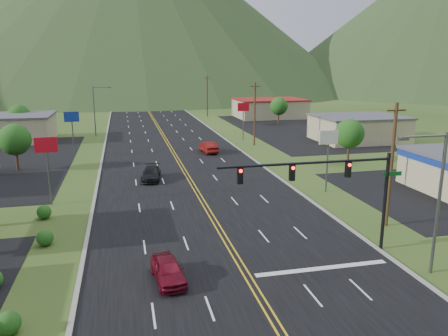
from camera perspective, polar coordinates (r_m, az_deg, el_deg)
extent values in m
cylinder|color=black|center=(32.55, 20.27, -4.18)|extent=(0.24, 0.24, 7.00)
cylinder|color=black|center=(28.92, 10.76, 0.65)|extent=(12.00, 0.18, 0.18)
cube|color=#0C591E|center=(32.24, 21.15, -0.72)|extent=(1.40, 0.06, 0.30)
cube|color=black|center=(30.37, 15.90, -0.18)|extent=(0.35, 0.28, 1.05)
sphere|color=#FF0C05|center=(30.14, 16.11, 0.38)|extent=(0.22, 0.22, 0.22)
cube|color=black|center=(28.67, 8.88, -0.62)|extent=(0.35, 0.28, 1.05)
sphere|color=#FF0C05|center=(28.43, 9.04, -0.02)|extent=(0.22, 0.22, 0.22)
cube|color=black|center=(27.58, 2.11, -1.03)|extent=(0.35, 0.28, 1.05)
sphere|color=#FF0C05|center=(27.33, 2.21, -0.41)|extent=(0.22, 0.22, 0.22)
cylinder|color=#59595E|center=(29.79, 26.22, -4.34)|extent=(0.20, 0.20, 9.00)
cylinder|color=#59595E|center=(27.97, 24.83, 3.79)|extent=(2.88, 0.12, 0.12)
cube|color=#59595E|center=(27.13, 22.40, 3.54)|extent=(0.60, 0.25, 0.18)
cylinder|color=#59595E|center=(82.35, -16.58, 7.09)|extent=(0.20, 0.20, 9.00)
cylinder|color=#59595E|center=(81.94, -15.77, 10.14)|extent=(2.88, 0.12, 0.12)
cube|color=#59595E|center=(81.90, -14.74, 10.13)|extent=(0.60, 0.25, 0.18)
cube|color=beige|center=(78.09, 17.14, 4.88)|extent=(14.00, 11.00, 4.00)
cube|color=#4C4C51|center=(77.82, 17.25, 6.44)|extent=(14.40, 11.40, 0.30)
cube|color=beige|center=(108.16, 5.96, 7.70)|extent=(16.00, 12.00, 4.20)
cube|color=maroon|center=(107.96, 5.99, 8.89)|extent=(16.40, 12.40, 0.30)
cylinder|color=#59595E|center=(43.61, -21.87, -1.30)|extent=(0.16, 0.16, 5.00)
cube|color=red|center=(42.95, -22.24, 2.83)|extent=(2.00, 0.18, 1.40)
cylinder|color=#59595E|center=(64.98, -19.08, 3.54)|extent=(0.16, 0.16, 5.00)
cube|color=navy|center=(64.55, -19.30, 6.34)|extent=(2.00, 0.18, 1.40)
cylinder|color=#59595E|center=(45.72, 13.30, -0.03)|extent=(0.16, 0.16, 5.00)
cube|color=white|center=(45.10, 13.52, 3.93)|extent=(2.00, 0.18, 1.40)
cylinder|color=#59595E|center=(75.23, 2.52, 5.54)|extent=(0.16, 0.16, 5.00)
cube|color=red|center=(74.85, 2.54, 7.97)|extent=(2.00, 0.18, 1.40)
cylinder|color=#382314|center=(59.34, -25.42, 1.09)|extent=(0.30, 0.30, 3.00)
sphere|color=#184814|center=(58.92, -25.66, 3.37)|extent=(3.84, 3.84, 3.84)
cylinder|color=#382314|center=(86.43, -25.02, 4.66)|extent=(0.30, 0.30, 3.00)
sphere|color=#184814|center=(86.14, -25.18, 6.23)|extent=(3.84, 3.84, 3.84)
cylinder|color=#382314|center=(60.43, 15.93, 2.10)|extent=(0.30, 0.30, 3.00)
sphere|color=#184814|center=(60.02, 16.08, 4.34)|extent=(3.84, 3.84, 3.84)
cylinder|color=#382314|center=(96.32, 7.14, 6.60)|extent=(0.30, 0.30, 3.00)
sphere|color=#184814|center=(96.07, 7.18, 8.02)|extent=(3.84, 3.84, 3.84)
cylinder|color=#382314|center=(37.01, 21.00, 0.24)|extent=(0.28, 0.28, 10.00)
cube|color=#382314|center=(36.32, 21.59, 7.02)|extent=(1.60, 0.12, 0.12)
cylinder|color=#382314|center=(70.29, 4.03, 7.01)|extent=(0.28, 0.28, 10.00)
cube|color=#382314|center=(69.93, 4.09, 10.60)|extent=(1.60, 0.12, 0.12)
cylinder|color=#382314|center=(109.00, -2.20, 9.34)|extent=(0.28, 0.28, 10.00)
cube|color=#382314|center=(108.77, -2.22, 11.65)|extent=(1.60, 0.12, 0.12)
cylinder|color=#382314|center=(148.40, -5.17, 10.40)|extent=(0.28, 0.28, 10.00)
cube|color=#382314|center=(148.23, -5.21, 12.10)|extent=(1.60, 0.12, 0.12)
cone|color=#1F3618|center=(233.75, -12.00, 20.51)|extent=(220.00, 220.00, 85.00)
imported|color=maroon|center=(27.34, -7.33, -13.13)|extent=(2.13, 4.34, 1.42)
imported|color=black|center=(50.08, -9.48, -0.78)|extent=(2.63, 5.15, 1.43)
imported|color=maroon|center=(64.74, -2.04, 2.73)|extent=(2.16, 5.10, 1.64)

